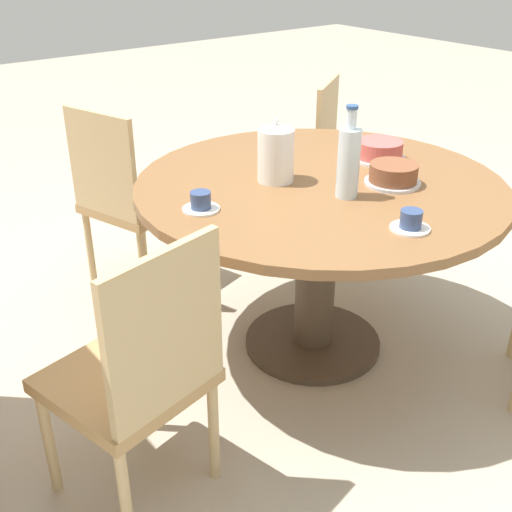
% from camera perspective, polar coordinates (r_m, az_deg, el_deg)
% --- Properties ---
extents(ground_plane, '(14.00, 14.00, 0.00)m').
position_cam_1_polar(ground_plane, '(2.81, 5.02, -7.80)').
color(ground_plane, '#B2A893').
extents(dining_table, '(1.41, 1.41, 0.75)m').
position_cam_1_polar(dining_table, '(2.51, 5.56, 3.30)').
color(dining_table, '#473828').
rests_on(dining_table, ground_plane).
extents(chair_a, '(0.52, 0.52, 0.90)m').
position_cam_1_polar(chair_a, '(3.08, -11.36, 5.17)').
color(chair_a, tan).
rests_on(chair_a, ground_plane).
extents(chair_b, '(0.50, 0.50, 0.90)m').
position_cam_1_polar(chair_b, '(1.90, -10.37, -10.18)').
color(chair_b, tan).
rests_on(chair_b, ground_plane).
extents(chair_d, '(0.58, 0.58, 0.90)m').
position_cam_1_polar(chair_d, '(3.47, 8.25, 7.99)').
color(chair_d, tan).
rests_on(chair_d, ground_plane).
extents(coffee_pot, '(0.14, 0.14, 0.24)m').
position_cam_1_polar(coffee_pot, '(2.41, 1.78, 9.12)').
color(coffee_pot, white).
rests_on(coffee_pot, dining_table).
extents(water_bottle, '(0.08, 0.08, 0.33)m').
position_cam_1_polar(water_bottle, '(2.28, 8.23, 8.40)').
color(water_bottle, silver).
rests_on(water_bottle, dining_table).
extents(cake_main, '(0.22, 0.22, 0.08)m').
position_cam_1_polar(cake_main, '(2.71, 10.90, 9.17)').
color(cake_main, silver).
rests_on(cake_main, dining_table).
extents(cake_second, '(0.21, 0.21, 0.08)m').
position_cam_1_polar(cake_second, '(2.45, 12.10, 7.09)').
color(cake_second, silver).
rests_on(cake_second, dining_table).
extents(cup_a, '(0.13, 0.13, 0.07)m').
position_cam_1_polar(cup_a, '(2.19, -4.93, 4.73)').
color(cup_a, white).
rests_on(cup_a, dining_table).
extents(cup_b, '(0.13, 0.13, 0.07)m').
position_cam_1_polar(cup_b, '(2.09, 13.59, 2.97)').
color(cup_b, white).
rests_on(cup_b, dining_table).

